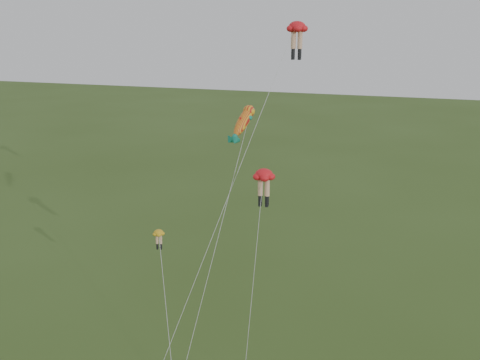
% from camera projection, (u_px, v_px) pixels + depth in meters
% --- Properties ---
extents(legs_kite_red_high, '(7.43, 14.09, 23.91)m').
position_uv_depth(legs_kite_red_high, '(296.00, 33.00, 40.48)').
color(legs_kite_red_high, red).
rests_on(legs_kite_red_high, ground).
extents(legs_kite_red_mid, '(1.60, 4.65, 14.43)m').
position_uv_depth(legs_kite_red_mid, '(264.00, 180.00, 35.92)').
color(legs_kite_red_mid, red).
rests_on(legs_kite_red_mid, ground).
extents(legs_kite_yellow, '(4.94, 7.95, 8.51)m').
position_uv_depth(legs_kite_yellow, '(159.00, 241.00, 40.92)').
color(legs_kite_yellow, gold).
rests_on(legs_kite_yellow, ground).
extents(fish_kite, '(2.87, 10.11, 18.39)m').
position_uv_depth(fish_kite, '(243.00, 122.00, 37.93)').
color(fish_kite, gold).
rests_on(fish_kite, ground).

